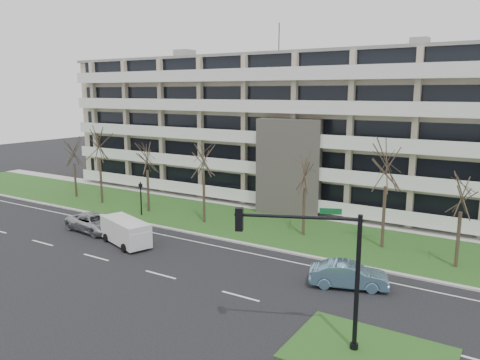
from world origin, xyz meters
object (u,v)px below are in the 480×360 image
Objects in this scene: white_van at (126,230)px; traffic_signal at (315,259)px; pedestrian_signal at (141,194)px; silver_pickup at (94,223)px; blue_sedan at (349,275)px.

white_van is 0.81× the size of traffic_signal.
pedestrian_signal is at bearing 144.51° from white_van.
silver_pickup is at bearing 139.73° from traffic_signal.
silver_pickup is 1.18× the size of blue_sedan.
silver_pickup is 0.83× the size of traffic_signal.
pedestrian_signal is at bearing 8.44° from silver_pickup.
silver_pickup is 5.97m from pedestrian_signal.
pedestrian_signal is (-22.02, 5.55, 1.28)m from blue_sedan.
white_van is at bearing -60.61° from pedestrian_signal.
traffic_signal is at bearing -35.98° from pedestrian_signal.
pedestrian_signal reaches higher than silver_pickup.
pedestrian_signal is (-5.01, 6.87, 0.88)m from white_van.
traffic_signal is at bearing -101.41° from silver_pickup.
traffic_signal is at bearing -0.01° from white_van.
traffic_signal is (17.85, -5.93, 3.08)m from white_van.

